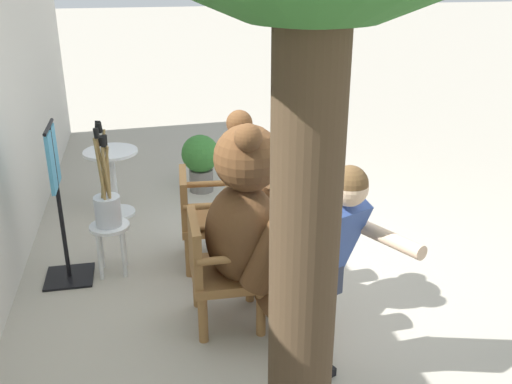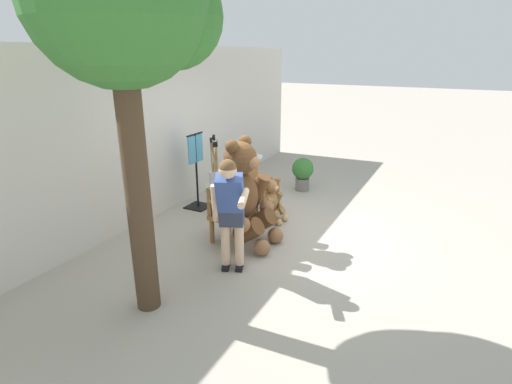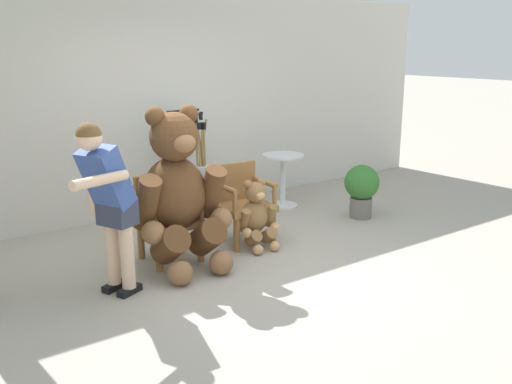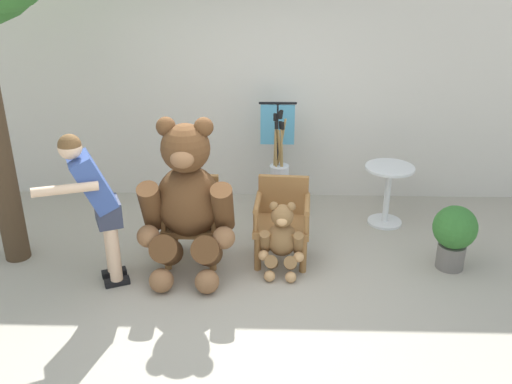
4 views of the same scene
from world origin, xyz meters
name	(u,v)px [view 2 (image 2 of 4)]	position (x,y,z in m)	size (l,w,h in m)	color
ground_plane	(284,236)	(0.00, 0.00, 0.00)	(60.00, 60.00, 0.00)	#A8A091
back_wall	(156,133)	(0.00, 2.40, 1.40)	(10.00, 0.16, 2.80)	beige
wooden_chair_left	(228,211)	(-0.46, 0.72, 0.46)	(0.57, 0.53, 0.86)	olive
wooden_chair_right	(257,192)	(0.47, 0.72, 0.46)	(0.59, 0.56, 0.86)	olive
teddy_bear_large	(244,194)	(-0.46, 0.45, 0.78)	(0.95, 0.90, 1.59)	brown
teddy_bear_small	(272,200)	(0.46, 0.44, 0.37)	(0.45, 0.44, 0.76)	olive
person_visitor	(231,206)	(-1.27, 0.18, 0.92)	(0.69, 0.67, 1.55)	black
white_stool	(216,191)	(0.44, 1.53, 0.36)	(0.34, 0.34, 0.46)	silver
brush_bucket	(215,174)	(0.44, 1.53, 0.67)	(0.22, 0.22, 0.91)	silver
round_side_table	(249,169)	(1.70, 1.54, 0.45)	(0.56, 0.56, 0.72)	silver
patio_tree	(128,5)	(-2.26, 0.60, 3.09)	(1.72, 1.64, 3.99)	#473523
potted_plant	(303,172)	(2.19, 0.56, 0.40)	(0.44, 0.44, 0.68)	slate
clothing_display_stand	(196,169)	(0.42, 1.91, 0.72)	(0.44, 0.40, 1.36)	black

